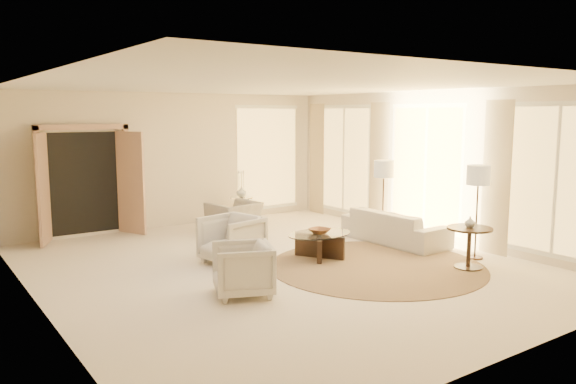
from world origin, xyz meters
TOP-DOWN VIEW (x-y plane):
  - room at (0.00, 0.00)m, footprint 7.04×8.04m
  - windows_right at (3.45, 0.10)m, footprint 0.10×6.40m
  - window_back_corner at (2.30, 3.95)m, footprint 1.70×0.10m
  - curtains_right at (3.40, 1.00)m, footprint 0.06×5.20m
  - french_doors at (-1.90, 3.82)m, footprint 1.95×0.66m
  - area_rug at (1.23, -0.84)m, footprint 4.08×4.08m
  - sofa at (2.63, 0.16)m, footprint 0.87×2.09m
  - armchair_left at (-0.53, 0.65)m, footprint 0.92×0.96m
  - armchair_right at (-1.20, -0.85)m, footprint 0.92×0.95m
  - accent_chair at (0.67, 2.68)m, footprint 1.03×0.77m
  - coffee_table at (0.81, 0.07)m, footprint 1.20×1.20m
  - end_table at (2.30, -1.74)m, footprint 0.68×0.68m
  - side_table at (1.27, 3.40)m, footprint 0.49×0.49m
  - floor_lamp_near at (2.57, 0.41)m, footprint 0.37×0.37m
  - floor_lamp_far at (2.90, -1.41)m, footprint 0.37×0.37m
  - bowl at (0.81, 0.07)m, footprint 0.40×0.40m
  - end_vase at (2.30, -1.74)m, footprint 0.20×0.20m
  - side_vase at (1.27, 3.40)m, footprint 0.23×0.23m

SIDE VIEW (x-z plane):
  - area_rug at x=1.23m, z-range 0.00..0.01m
  - coffee_table at x=0.81m, z-range 0.05..0.47m
  - sofa at x=2.63m, z-range 0.00..0.61m
  - side_table at x=1.27m, z-range 0.06..0.64m
  - armchair_right at x=-1.20m, z-range 0.00..0.76m
  - accent_chair at x=0.67m, z-range 0.00..0.81m
  - armchair_left at x=-0.53m, z-range 0.00..0.84m
  - end_table at x=2.30m, z-range 0.12..0.77m
  - bowl at x=0.81m, z-range 0.42..0.50m
  - side_vase at x=1.27m, z-range 0.57..0.81m
  - end_vase at x=2.30m, z-range 0.64..0.81m
  - french_doors at x=-1.90m, z-range -0.01..2.15m
  - floor_lamp_near at x=2.57m, z-range 0.53..2.04m
  - curtains_right at x=3.40m, z-range 0.00..2.60m
  - floor_lamp_far at x=2.90m, z-range 0.54..2.08m
  - windows_right at x=3.45m, z-range 0.15..2.55m
  - window_back_corner at x=2.30m, z-range 0.15..2.55m
  - room at x=0.00m, z-range -0.02..2.81m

